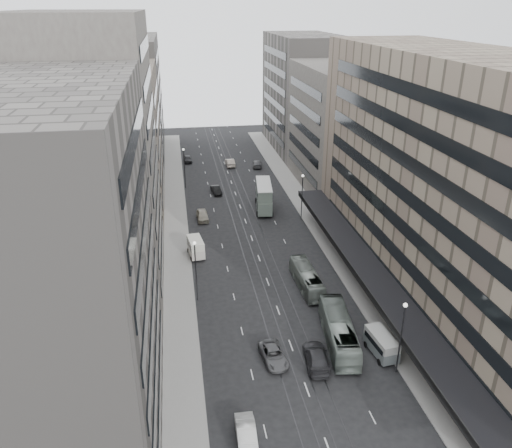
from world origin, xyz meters
TOP-DOWN VIEW (x-y plane):
  - ground at (0.00, 0.00)m, footprint 220.00×220.00m
  - sidewalk_right at (12.00, 37.50)m, footprint 4.00×125.00m
  - sidewalk_left at (-12.00, 37.50)m, footprint 4.00×125.00m
  - department_store at (21.45, 8.00)m, footprint 19.20×60.00m
  - building_right_mid at (21.50, 52.00)m, footprint 15.00×28.00m
  - building_right_far at (21.50, 82.00)m, footprint 15.00×32.00m
  - building_left_a at (-21.50, -8.00)m, footprint 15.00×28.00m
  - building_left_b at (-21.50, 19.00)m, footprint 15.00×26.00m
  - building_left_c at (-21.50, 46.00)m, footprint 15.00×28.00m
  - building_left_d at (-21.50, 79.00)m, footprint 15.00×38.00m
  - lamp_right_near at (9.70, -5.00)m, footprint 0.44×0.44m
  - lamp_right_far at (9.70, 35.00)m, footprint 0.44×0.44m
  - lamp_left_near at (-9.70, 12.00)m, footprint 0.44×0.44m
  - lamp_left_far at (-9.70, 55.00)m, footprint 0.44×0.44m
  - bus_near at (5.30, 0.63)m, footprint 4.22×11.85m
  - bus_far at (4.84, 12.79)m, footprint 2.56×9.86m
  - double_decker at (4.08, 40.74)m, footprint 3.77×9.47m
  - vw_microbus at (9.20, -2.03)m, footprint 2.53×4.81m
  - panel_van at (-9.20, 24.24)m, footprint 2.63×4.61m
  - sedan_1 at (-6.80, -11.35)m, footprint 1.78×4.80m
  - sedan_2 at (-2.41, -1.14)m, footprint 2.80×5.23m
  - sedan_3 at (1.94, -2.40)m, footprint 3.10×6.12m
  - sedan_4 at (-7.34, 37.85)m, footprint 2.12×4.92m
  - sedan_5 at (-3.79, 50.65)m, footprint 2.14×4.61m
  - sedan_6 at (4.81, 44.02)m, footprint 3.22×5.97m
  - sedan_7 at (7.16, 66.82)m, footprint 2.80×5.42m
  - sedan_8 at (-8.50, 73.34)m, footprint 2.06×4.57m
  - sedan_9 at (1.09, 68.56)m, footprint 2.00×5.24m

SIDE VIEW (x-z plane):
  - ground at x=0.00m, z-range 0.00..0.00m
  - sidewalk_right at x=12.00m, z-range 0.00..0.15m
  - sidewalk_left at x=-12.00m, z-range 0.00..0.15m
  - sedan_2 at x=-2.41m, z-range 0.00..1.40m
  - sedan_5 at x=-3.79m, z-range 0.00..1.46m
  - sedan_7 at x=7.16m, z-range 0.00..1.50m
  - sedan_8 at x=-8.50m, z-range 0.00..1.52m
  - sedan_1 at x=-6.80m, z-range 0.00..1.57m
  - sedan_6 at x=4.81m, z-range 0.00..1.59m
  - sedan_4 at x=-7.34m, z-range 0.00..1.65m
  - sedan_3 at x=1.94m, z-range 0.00..1.70m
  - sedan_9 at x=1.09m, z-range 0.00..1.70m
  - bus_far at x=4.84m, z-range 0.00..2.73m
  - vw_microbus at x=9.20m, z-range 0.14..2.64m
  - panel_van at x=-9.20m, z-range 0.14..2.91m
  - bus_near at x=5.30m, z-range 0.00..3.23m
  - double_decker at x=4.08m, z-range 0.20..5.24m
  - lamp_right_near at x=9.70m, z-range 1.04..9.36m
  - lamp_right_far at x=9.70m, z-range 1.04..9.36m
  - lamp_left_near at x=-9.70m, z-range 1.04..9.36m
  - lamp_left_far at x=-9.70m, z-range 1.04..9.36m
  - building_right_mid at x=21.50m, z-range 0.00..24.00m
  - building_left_c at x=-21.50m, z-range 0.00..25.00m
  - building_right_far at x=21.50m, z-range 0.00..28.00m
  - building_left_d at x=-21.50m, z-range 0.00..28.00m
  - department_store at x=21.45m, z-range -0.05..29.95m
  - building_left_a at x=-21.50m, z-range 0.00..30.00m
  - building_left_b at x=-21.50m, z-range 0.00..34.00m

